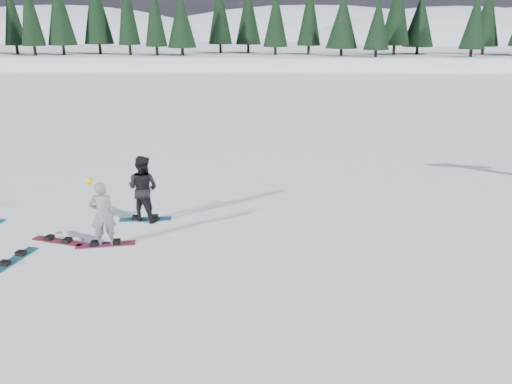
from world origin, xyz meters
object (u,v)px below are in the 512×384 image
snowboarder_man (143,188)px  snowboard_loose_b (59,241)px  snowboarder_woman (102,214)px  snowboard_loose_a (13,260)px

snowboarder_man → snowboard_loose_b: bearing=59.2°
snowboarder_woman → snowboarder_man: snowboarder_man is taller
snowboard_loose_a → snowboard_loose_b: bearing=-16.8°
snowboarder_man → snowboard_loose_b: size_ratio=1.30×
snowboard_loose_a → snowboard_loose_b: (0.66, 1.14, 0.00)m
snowboarder_man → snowboard_loose_a: (-2.60, -2.72, -0.96)m
snowboarder_woman → snowboard_loose_b: size_ratio=1.25×
snowboarder_man → snowboard_loose_b: snowboarder_man is taller
snowboard_loose_a → snowboard_loose_b: size_ratio=1.00×
snowboard_loose_b → snowboarder_woman: bearing=8.0°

